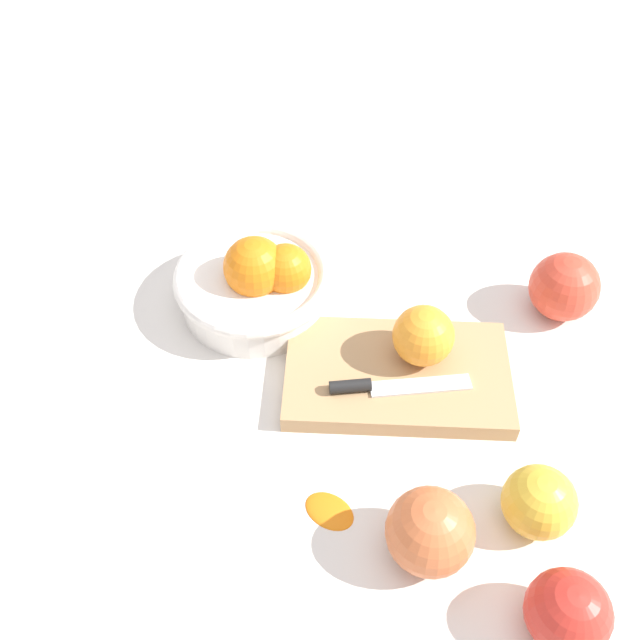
{
  "coord_description": "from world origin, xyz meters",
  "views": [
    {
      "loc": [
        0.1,
        -0.48,
        0.65
      ],
      "look_at": [
        -0.02,
        0.06,
        0.04
      ],
      "focal_mm": 40.75,
      "sensor_mm": 36.0,
      "label": 1
    }
  ],
  "objects_px": {
    "apple_front_right_2": "(430,532)",
    "apple_back_right": "(564,287)",
    "bowl": "(257,281)",
    "orange_on_board": "(423,336)",
    "knife": "(381,385)",
    "apple_front_right": "(539,502)",
    "cutting_board": "(397,375)",
    "apple_front_right_3": "(568,612)"
  },
  "relations": [
    {
      "from": "knife",
      "to": "apple_front_right_3",
      "type": "bearing_deg",
      "value": -47.14
    },
    {
      "from": "cutting_board",
      "to": "apple_front_right",
      "type": "distance_m",
      "value": 0.21
    },
    {
      "from": "apple_front_right_3",
      "to": "apple_back_right",
      "type": "distance_m",
      "value": 0.39
    },
    {
      "from": "orange_on_board",
      "to": "apple_front_right_2",
      "type": "xyz_separation_m",
      "value": [
        0.03,
        -0.22,
        -0.02
      ]
    },
    {
      "from": "apple_front_right_3",
      "to": "apple_back_right",
      "type": "bearing_deg",
      "value": 90.53
    },
    {
      "from": "apple_back_right",
      "to": "orange_on_board",
      "type": "bearing_deg",
      "value": -140.64
    },
    {
      "from": "orange_on_board",
      "to": "apple_back_right",
      "type": "height_order",
      "value": "orange_on_board"
    },
    {
      "from": "orange_on_board",
      "to": "apple_front_right",
      "type": "xyz_separation_m",
      "value": [
        0.13,
        -0.16,
        -0.02
      ]
    },
    {
      "from": "bowl",
      "to": "orange_on_board",
      "type": "bearing_deg",
      "value": -15.96
    },
    {
      "from": "cutting_board",
      "to": "apple_back_right",
      "type": "relative_size",
      "value": 3.02
    },
    {
      "from": "bowl",
      "to": "orange_on_board",
      "type": "xyz_separation_m",
      "value": [
        0.21,
        -0.06,
        0.02
      ]
    },
    {
      "from": "knife",
      "to": "apple_back_right",
      "type": "xyz_separation_m",
      "value": [
        0.19,
        0.18,
        0.01
      ]
    },
    {
      "from": "knife",
      "to": "apple_front_right",
      "type": "relative_size",
      "value": 2.15
    },
    {
      "from": "orange_on_board",
      "to": "apple_front_right_2",
      "type": "distance_m",
      "value": 0.22
    },
    {
      "from": "knife",
      "to": "bowl",
      "type": "bearing_deg",
      "value": 146.38
    },
    {
      "from": "bowl",
      "to": "cutting_board",
      "type": "distance_m",
      "value": 0.2
    },
    {
      "from": "bowl",
      "to": "apple_front_right",
      "type": "bearing_deg",
      "value": -33.32
    },
    {
      "from": "cutting_board",
      "to": "apple_back_right",
      "type": "distance_m",
      "value": 0.23
    },
    {
      "from": "bowl",
      "to": "cutting_board",
      "type": "xyz_separation_m",
      "value": [
        0.18,
        -0.08,
        -0.03
      ]
    },
    {
      "from": "orange_on_board",
      "to": "apple_front_right_2",
      "type": "bearing_deg",
      "value": -80.86
    },
    {
      "from": "bowl",
      "to": "knife",
      "type": "bearing_deg",
      "value": -33.62
    },
    {
      "from": "orange_on_board",
      "to": "apple_back_right",
      "type": "distance_m",
      "value": 0.2
    },
    {
      "from": "knife",
      "to": "apple_back_right",
      "type": "bearing_deg",
      "value": 43.46
    },
    {
      "from": "apple_front_right_2",
      "to": "apple_back_right",
      "type": "relative_size",
      "value": 0.99
    },
    {
      "from": "apple_front_right",
      "to": "apple_front_right_2",
      "type": "distance_m",
      "value": 0.11
    },
    {
      "from": "apple_front_right",
      "to": "apple_front_right_3",
      "type": "xyz_separation_m",
      "value": [
        0.03,
        -0.1,
        0.0
      ]
    },
    {
      "from": "bowl",
      "to": "apple_front_right_3",
      "type": "bearing_deg",
      "value": -41.51
    },
    {
      "from": "apple_front_right",
      "to": "bowl",
      "type": "bearing_deg",
      "value": 146.68
    },
    {
      "from": "bowl",
      "to": "apple_back_right",
      "type": "bearing_deg",
      "value": 10.58
    },
    {
      "from": "orange_on_board",
      "to": "knife",
      "type": "relative_size",
      "value": 0.45
    },
    {
      "from": "knife",
      "to": "apple_front_right_2",
      "type": "relative_size",
      "value": 1.86
    },
    {
      "from": "bowl",
      "to": "cutting_board",
      "type": "bearing_deg",
      "value": -24.32
    },
    {
      "from": "apple_front_right",
      "to": "apple_front_right_3",
      "type": "relative_size",
      "value": 0.96
    },
    {
      "from": "orange_on_board",
      "to": "apple_front_right",
      "type": "distance_m",
      "value": 0.21
    },
    {
      "from": "bowl",
      "to": "apple_back_right",
      "type": "relative_size",
      "value": 2.34
    },
    {
      "from": "knife",
      "to": "apple_back_right",
      "type": "height_order",
      "value": "apple_back_right"
    },
    {
      "from": "cutting_board",
      "to": "apple_front_right",
      "type": "bearing_deg",
      "value": -42.13
    },
    {
      "from": "knife",
      "to": "orange_on_board",
      "type": "bearing_deg",
      "value": 56.08
    },
    {
      "from": "bowl",
      "to": "cutting_board",
      "type": "relative_size",
      "value": 0.78
    },
    {
      "from": "cutting_board",
      "to": "apple_back_right",
      "type": "xyz_separation_m",
      "value": [
        0.18,
        0.15,
        0.03
      ]
    },
    {
      "from": "bowl",
      "to": "orange_on_board",
      "type": "distance_m",
      "value": 0.21
    },
    {
      "from": "bowl",
      "to": "apple_front_right_3",
      "type": "distance_m",
      "value": 0.48
    }
  ]
}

